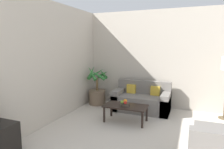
{
  "coord_description": "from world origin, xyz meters",
  "views": [
    {
      "loc": [
        -0.2,
        0.84,
        1.74
      ],
      "look_at": [
        -2.09,
        5.51,
        1.0
      ],
      "focal_mm": 32.0,
      "sensor_mm": 36.0,
      "label": 1
    }
  ],
  "objects_px": {
    "fruit_bowl": "(125,105)",
    "apple_red": "(125,103)",
    "coffee_table": "(126,108)",
    "apple_green": "(122,102)",
    "potted_palm": "(97,92)",
    "sofa_loveseat": "(142,100)",
    "ottoman": "(212,139)",
    "orange_fruit": "(125,101)"
  },
  "relations": [
    {
      "from": "apple_red",
      "to": "orange_fruit",
      "type": "bearing_deg",
      "value": 109.06
    },
    {
      "from": "coffee_table",
      "to": "orange_fruit",
      "type": "relative_size",
      "value": 10.82
    },
    {
      "from": "fruit_bowl",
      "to": "potted_palm",
      "type": "bearing_deg",
      "value": 139.58
    },
    {
      "from": "coffee_table",
      "to": "ottoman",
      "type": "distance_m",
      "value": 1.86
    },
    {
      "from": "coffee_table",
      "to": "apple_green",
      "type": "relative_size",
      "value": 12.83
    },
    {
      "from": "coffee_table",
      "to": "ottoman",
      "type": "bearing_deg",
      "value": -20.91
    },
    {
      "from": "sofa_loveseat",
      "to": "orange_fruit",
      "type": "distance_m",
      "value": 0.93
    },
    {
      "from": "orange_fruit",
      "to": "ottoman",
      "type": "relative_size",
      "value": 0.16
    },
    {
      "from": "apple_red",
      "to": "ottoman",
      "type": "xyz_separation_m",
      "value": [
        1.72,
        -0.6,
        -0.27
      ]
    },
    {
      "from": "coffee_table",
      "to": "fruit_bowl",
      "type": "xyz_separation_m",
      "value": [
        -0.02,
        -0.02,
        0.08
      ]
    },
    {
      "from": "potted_palm",
      "to": "apple_red",
      "type": "distance_m",
      "value": 1.62
    },
    {
      "from": "coffee_table",
      "to": "potted_palm",
      "type": "bearing_deg",
      "value": 140.75
    },
    {
      "from": "fruit_bowl",
      "to": "ottoman",
      "type": "relative_size",
      "value": 0.38
    },
    {
      "from": "coffee_table",
      "to": "ottoman",
      "type": "xyz_separation_m",
      "value": [
        1.73,
        -0.66,
        -0.14
      ]
    },
    {
      "from": "coffee_table",
      "to": "apple_red",
      "type": "xyz_separation_m",
      "value": [
        0.01,
        -0.07,
        0.14
      ]
    },
    {
      "from": "sofa_loveseat",
      "to": "fruit_bowl",
      "type": "height_order",
      "value": "sofa_loveseat"
    },
    {
      "from": "fruit_bowl",
      "to": "ottoman",
      "type": "bearing_deg",
      "value": -19.98
    },
    {
      "from": "fruit_bowl",
      "to": "apple_red",
      "type": "xyz_separation_m",
      "value": [
        0.03,
        -0.04,
        0.06
      ]
    },
    {
      "from": "apple_green",
      "to": "coffee_table",
      "type": "bearing_deg",
      "value": 36.85
    },
    {
      "from": "sofa_loveseat",
      "to": "apple_green",
      "type": "xyz_separation_m",
      "value": [
        -0.22,
        -0.97,
        0.2
      ]
    },
    {
      "from": "apple_green",
      "to": "apple_red",
      "type": "bearing_deg",
      "value": -10.09
    },
    {
      "from": "fruit_bowl",
      "to": "apple_green",
      "type": "bearing_deg",
      "value": -151.47
    },
    {
      "from": "sofa_loveseat",
      "to": "ottoman",
      "type": "height_order",
      "value": "sofa_loveseat"
    },
    {
      "from": "coffee_table",
      "to": "apple_green",
      "type": "bearing_deg",
      "value": -143.15
    },
    {
      "from": "potted_palm",
      "to": "orange_fruit",
      "type": "bearing_deg",
      "value": -38.99
    },
    {
      "from": "sofa_loveseat",
      "to": "coffee_table",
      "type": "height_order",
      "value": "sofa_loveseat"
    },
    {
      "from": "potted_palm",
      "to": "apple_red",
      "type": "xyz_separation_m",
      "value": [
        1.22,
        -1.06,
        0.09
      ]
    },
    {
      "from": "ottoman",
      "to": "sofa_loveseat",
      "type": "bearing_deg",
      "value": 135.08
    },
    {
      "from": "fruit_bowl",
      "to": "orange_fruit",
      "type": "height_order",
      "value": "orange_fruit"
    },
    {
      "from": "sofa_loveseat",
      "to": "fruit_bowl",
      "type": "relative_size",
      "value": 6.83
    },
    {
      "from": "apple_green",
      "to": "potted_palm",
      "type": "bearing_deg",
      "value": 137.61
    },
    {
      "from": "ottoman",
      "to": "potted_palm",
      "type": "bearing_deg",
      "value": 150.72
    },
    {
      "from": "potted_palm",
      "to": "coffee_table",
      "type": "bearing_deg",
      "value": -39.25
    },
    {
      "from": "sofa_loveseat",
      "to": "coffee_table",
      "type": "relative_size",
      "value": 1.51
    },
    {
      "from": "coffee_table",
      "to": "fruit_bowl",
      "type": "bearing_deg",
      "value": -128.11
    },
    {
      "from": "potted_palm",
      "to": "coffee_table",
      "type": "distance_m",
      "value": 1.56
    },
    {
      "from": "potted_palm",
      "to": "fruit_bowl",
      "type": "xyz_separation_m",
      "value": [
        1.19,
        -1.01,
        0.03
      ]
    },
    {
      "from": "coffee_table",
      "to": "apple_red",
      "type": "bearing_deg",
      "value": -78.28
    },
    {
      "from": "coffee_table",
      "to": "apple_green",
      "type": "height_order",
      "value": "apple_green"
    },
    {
      "from": "sofa_loveseat",
      "to": "apple_red",
      "type": "distance_m",
      "value": 1.01
    },
    {
      "from": "sofa_loveseat",
      "to": "apple_red",
      "type": "xyz_separation_m",
      "value": [
        -0.13,
        -0.99,
        0.19
      ]
    },
    {
      "from": "fruit_bowl",
      "to": "apple_green",
      "type": "relative_size",
      "value": 2.84
    }
  ]
}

